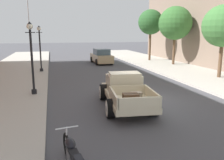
{
  "coord_description": "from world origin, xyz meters",
  "views": [
    {
      "loc": [
        -4.19,
        -10.96,
        3.44
      ],
      "look_at": [
        -1.17,
        0.62,
        1.0
      ],
      "focal_mm": 37.48,
      "sensor_mm": 36.0,
      "label": 1
    }
  ],
  "objects_px": {
    "street_lamp_near": "(32,53)",
    "hotrod_truck_cream": "(125,90)",
    "motorcycle_parked": "(72,153)",
    "street_tree_nearest": "(223,26)",
    "street_tree_third": "(151,22)",
    "street_tree_second": "(175,23)",
    "car_background_tan": "(101,57)",
    "street_lamp_far": "(40,45)",
    "flagpole": "(30,12)"
  },
  "relations": [
    {
      "from": "street_lamp_near",
      "to": "hotrod_truck_cream",
      "type": "bearing_deg",
      "value": -32.25
    },
    {
      "from": "motorcycle_parked",
      "to": "street_tree_nearest",
      "type": "height_order",
      "value": "street_tree_nearest"
    },
    {
      "from": "street_tree_nearest",
      "to": "street_tree_third",
      "type": "xyz_separation_m",
      "value": [
        -0.61,
        11.5,
        0.72
      ]
    },
    {
      "from": "street_lamp_near",
      "to": "street_tree_second",
      "type": "xyz_separation_m",
      "value": [
        13.42,
        9.01,
        1.97
      ]
    },
    {
      "from": "car_background_tan",
      "to": "street_tree_nearest",
      "type": "relative_size",
      "value": 0.83
    },
    {
      "from": "motorcycle_parked",
      "to": "street_lamp_near",
      "type": "xyz_separation_m",
      "value": [
        -1.39,
        7.54,
        1.94
      ]
    },
    {
      "from": "street_tree_second",
      "to": "street_tree_third",
      "type": "height_order",
      "value": "street_tree_third"
    },
    {
      "from": "street_lamp_far",
      "to": "street_tree_second",
      "type": "relative_size",
      "value": 0.65
    },
    {
      "from": "street_lamp_near",
      "to": "street_tree_nearest",
      "type": "height_order",
      "value": "street_tree_nearest"
    },
    {
      "from": "flagpole",
      "to": "hotrod_truck_cream",
      "type": "bearing_deg",
      "value": -74.37
    },
    {
      "from": "street_lamp_far",
      "to": "street_lamp_near",
      "type": "bearing_deg",
      "value": -90.94
    },
    {
      "from": "street_lamp_far",
      "to": "flagpole",
      "type": "relative_size",
      "value": 0.42
    },
    {
      "from": "motorcycle_parked",
      "to": "street_lamp_near",
      "type": "distance_m",
      "value": 7.91
    },
    {
      "from": "motorcycle_parked",
      "to": "street_tree_third",
      "type": "distance_m",
      "value": 23.81
    },
    {
      "from": "motorcycle_parked",
      "to": "car_background_tan",
      "type": "distance_m",
      "value": 20.85
    },
    {
      "from": "motorcycle_parked",
      "to": "car_background_tan",
      "type": "bearing_deg",
      "value": 75.89
    },
    {
      "from": "street_tree_second",
      "to": "hotrod_truck_cream",
      "type": "bearing_deg",
      "value": -127.79
    },
    {
      "from": "street_lamp_near",
      "to": "street_tree_second",
      "type": "distance_m",
      "value": 16.28
    },
    {
      "from": "street_tree_nearest",
      "to": "street_tree_third",
      "type": "relative_size",
      "value": 0.89
    },
    {
      "from": "hotrod_truck_cream",
      "to": "motorcycle_parked",
      "type": "height_order",
      "value": "hotrod_truck_cream"
    },
    {
      "from": "street_tree_nearest",
      "to": "motorcycle_parked",
      "type": "bearing_deg",
      "value": -142.06
    },
    {
      "from": "street_lamp_near",
      "to": "street_tree_third",
      "type": "height_order",
      "value": "street_tree_third"
    },
    {
      "from": "hotrod_truck_cream",
      "to": "street_lamp_far",
      "type": "height_order",
      "value": "street_lamp_far"
    },
    {
      "from": "street_tree_nearest",
      "to": "hotrod_truck_cream",
      "type": "bearing_deg",
      "value": -153.81
    },
    {
      "from": "motorcycle_parked",
      "to": "car_background_tan",
      "type": "height_order",
      "value": "car_background_tan"
    },
    {
      "from": "street_tree_second",
      "to": "car_background_tan",
      "type": "bearing_deg",
      "value": 152.2
    },
    {
      "from": "hotrod_truck_cream",
      "to": "flagpole",
      "type": "distance_m",
      "value": 20.75
    },
    {
      "from": "car_background_tan",
      "to": "street_tree_third",
      "type": "height_order",
      "value": "street_tree_third"
    },
    {
      "from": "flagpole",
      "to": "street_lamp_far",
      "type": "bearing_deg",
      "value": -82.1
    },
    {
      "from": "street_lamp_far",
      "to": "street_tree_nearest",
      "type": "height_order",
      "value": "street_tree_nearest"
    },
    {
      "from": "street_lamp_near",
      "to": "street_tree_third",
      "type": "distance_m",
      "value": 18.24
    },
    {
      "from": "motorcycle_parked",
      "to": "flagpole",
      "type": "distance_m",
      "value": 24.91
    },
    {
      "from": "street_lamp_near",
      "to": "street_tree_second",
      "type": "relative_size",
      "value": 0.65
    },
    {
      "from": "car_background_tan",
      "to": "hotrod_truck_cream",
      "type": "bearing_deg",
      "value": -97.96
    },
    {
      "from": "street_lamp_far",
      "to": "flagpole",
      "type": "distance_m",
      "value": 9.59
    },
    {
      "from": "hotrod_truck_cream",
      "to": "flagpole",
      "type": "relative_size",
      "value": 0.55
    },
    {
      "from": "hotrod_truck_cream",
      "to": "street_tree_second",
      "type": "xyz_separation_m",
      "value": [
        9.1,
        11.74,
        3.6
      ]
    },
    {
      "from": "motorcycle_parked",
      "to": "flagpole",
      "type": "relative_size",
      "value": 0.23
    },
    {
      "from": "street_lamp_near",
      "to": "flagpole",
      "type": "bearing_deg",
      "value": 93.79
    },
    {
      "from": "street_lamp_near",
      "to": "flagpole",
      "type": "relative_size",
      "value": 0.42
    },
    {
      "from": "car_background_tan",
      "to": "flagpole",
      "type": "xyz_separation_m",
      "value": [
        -7.58,
        3.99,
        5.0
      ]
    },
    {
      "from": "flagpole",
      "to": "street_tree_nearest",
      "type": "relative_size",
      "value": 1.74
    },
    {
      "from": "car_background_tan",
      "to": "street_tree_nearest",
      "type": "distance_m",
      "value": 13.28
    },
    {
      "from": "hotrod_truck_cream",
      "to": "motorcycle_parked",
      "type": "bearing_deg",
      "value": -121.32
    },
    {
      "from": "street_lamp_near",
      "to": "street_lamp_far",
      "type": "distance_m",
      "value": 7.78
    },
    {
      "from": "street_lamp_near",
      "to": "flagpole",
      "type": "height_order",
      "value": "flagpole"
    },
    {
      "from": "hotrod_truck_cream",
      "to": "street_tree_second",
      "type": "bearing_deg",
      "value": 52.21
    },
    {
      "from": "motorcycle_parked",
      "to": "hotrod_truck_cream",
      "type": "bearing_deg",
      "value": 58.68
    },
    {
      "from": "car_background_tan",
      "to": "street_tree_second",
      "type": "relative_size",
      "value": 0.74
    },
    {
      "from": "street_tree_second",
      "to": "street_tree_third",
      "type": "distance_m",
      "value": 4.2
    }
  ]
}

